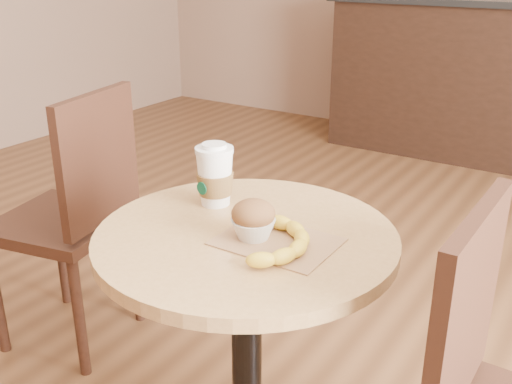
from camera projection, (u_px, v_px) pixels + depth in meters
cafe_table at (247, 325)px, 1.37m from camera, size 0.65×0.65×0.75m
chair_left at (75, 212)px, 2.00m from camera, size 0.47×0.47×0.91m
service_counter at (504, 82)px, 3.89m from camera, size 2.30×0.65×1.04m
kraft_bag at (277, 242)px, 1.24m from camera, size 0.24×0.18×0.00m
coffee_cup at (215, 177)px, 1.40m from camera, size 0.09×0.09×0.15m
muffin at (253, 220)px, 1.24m from camera, size 0.09×0.09×0.08m
banana at (279, 242)px, 1.20m from camera, size 0.20×0.25×0.03m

